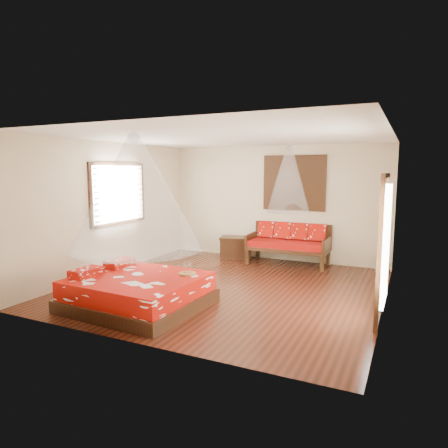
{
  "coord_description": "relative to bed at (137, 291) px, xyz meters",
  "views": [
    {
      "loc": [
        3.08,
        -6.66,
        2.2
      ],
      "look_at": [
        -0.26,
        0.38,
        1.15
      ],
      "focal_mm": 32.0,
      "sensor_mm": 36.0,
      "label": 1
    }
  ],
  "objects": [
    {
      "name": "window_left",
      "position": [
        -1.83,
        1.8,
        1.45
      ],
      "size": [
        0.1,
        1.74,
        1.34
      ],
      "color": "black",
      "rests_on": "wall_left"
    },
    {
      "name": "daybed",
      "position": [
        1.37,
        3.98,
        0.27
      ],
      "size": [
        1.88,
        0.84,
        0.97
      ],
      "color": "black",
      "rests_on": "floor"
    },
    {
      "name": "mosquito_net_main",
      "position": [
        0.02,
        -0.0,
        1.6
      ],
      "size": [
        2.07,
        2.07,
        1.8
      ],
      "primitive_type": "cone",
      "color": "white",
      "rests_on": "ceiling"
    },
    {
      "name": "room",
      "position": [
        0.88,
        1.6,
        1.15
      ],
      "size": [
        5.54,
        5.54,
        2.84
      ],
      "color": "black",
      "rests_on": "ground"
    },
    {
      "name": "shutter_panel",
      "position": [
        1.37,
        4.32,
        1.65
      ],
      "size": [
        1.52,
        0.06,
        1.32
      ],
      "color": "black",
      "rests_on": "wall_back"
    },
    {
      "name": "bed",
      "position": [
        0.0,
        0.0,
        0.0
      ],
      "size": [
        2.09,
        1.91,
        0.63
      ],
      "rotation": [
        0.0,
        0.0,
        -0.04
      ],
      "color": "black",
      "rests_on": "floor"
    },
    {
      "name": "glazed_door",
      "position": [
        3.59,
        1.0,
        0.82
      ],
      "size": [
        0.08,
        1.02,
        2.16
      ],
      "color": "black",
      "rests_on": "floor"
    },
    {
      "name": "storage_chest",
      "position": [
        -0.02,
        4.05,
        0.02
      ],
      "size": [
        0.89,
        0.75,
        0.53
      ],
      "rotation": [
        0.0,
        0.0,
        0.26
      ],
      "color": "black",
      "rests_on": "floor"
    },
    {
      "name": "wine_tray",
      "position": [
        0.68,
        0.45,
        0.31
      ],
      "size": [
        0.29,
        0.29,
        0.23
      ],
      "rotation": [
        0.0,
        0.0,
        0.18
      ],
      "color": "brown",
      "rests_on": "bed"
    },
    {
      "name": "mosquito_net_daybed",
      "position": [
        1.37,
        3.85,
        1.75
      ],
      "size": [
        0.98,
        0.98,
        1.5
      ],
      "primitive_type": "cone",
      "color": "white",
      "rests_on": "ceiling"
    }
  ]
}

